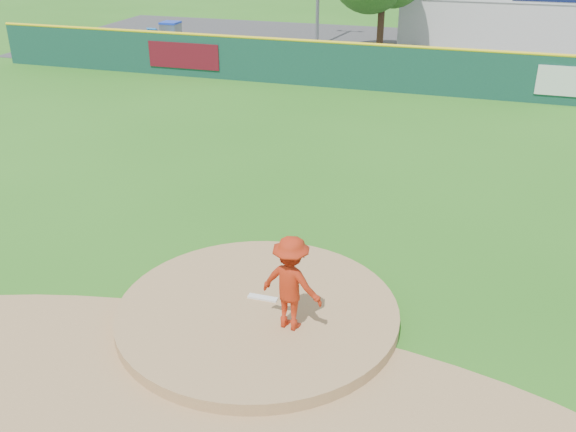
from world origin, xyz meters
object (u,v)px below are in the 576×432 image
(pool_building_grp, at_px, (535,14))
(playground_slide, at_px, (171,36))
(van, at_px, (502,70))
(pitcher, at_px, (291,283))

(pool_building_grp, height_order, playground_slide, pool_building_grp)
(pool_building_grp, relative_size, playground_slide, 5.48)
(pool_building_grp, bearing_deg, van, -98.29)
(pitcher, distance_m, van, 21.23)
(pitcher, xyz_separation_m, van, (3.53, 20.93, -0.46))
(pitcher, relative_size, van, 0.37)
(van, distance_m, pool_building_grp, 11.62)
(pitcher, bearing_deg, playground_slide, -47.90)
(pitcher, distance_m, playground_slide, 28.23)
(pool_building_grp, distance_m, playground_slide, 21.43)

